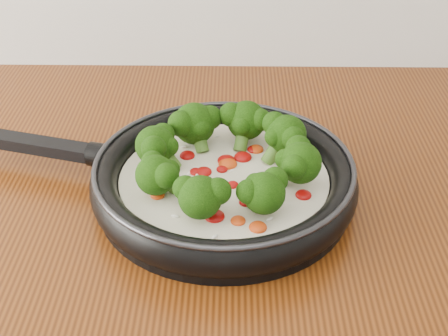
{
  "coord_description": "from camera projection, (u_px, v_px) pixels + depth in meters",
  "views": [
    {
      "loc": [
        -0.06,
        0.38,
        1.4
      ],
      "look_at": [
        -0.07,
        1.06,
        0.95
      ],
      "focal_mm": 49.75,
      "sensor_mm": 36.0,
      "label": 1
    }
  ],
  "objects": [
    {
      "name": "skillet",
      "position": [
        222.0,
        175.0,
        0.83
      ],
      "size": [
        0.58,
        0.44,
        0.1
      ],
      "color": "black",
      "rests_on": "counter"
    }
  ]
}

